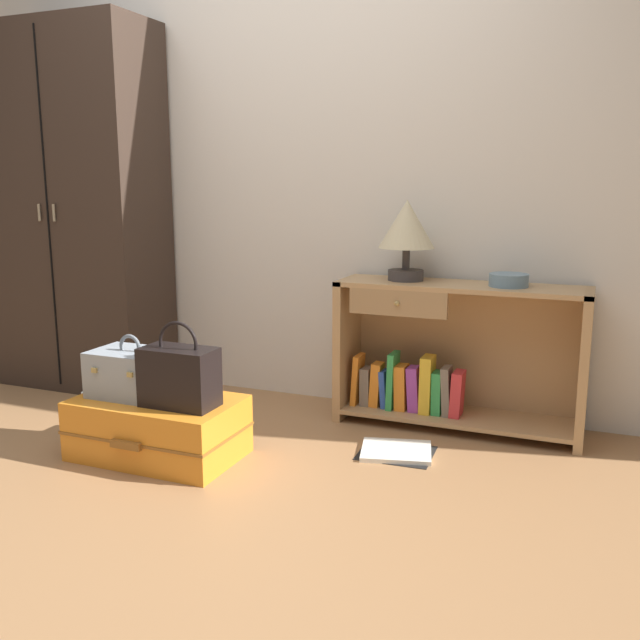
# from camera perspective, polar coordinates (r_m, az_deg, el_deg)

# --- Properties ---
(ground_plane) EXTENTS (9.00, 9.00, 0.00)m
(ground_plane) POSITION_cam_1_polar(r_m,az_deg,el_deg) (2.67, -14.28, -14.63)
(ground_plane) COLOR #9E7047
(back_wall) EXTENTS (6.40, 0.10, 2.60)m
(back_wall) POSITION_cam_1_polar(r_m,az_deg,el_deg) (3.72, -1.12, 13.52)
(back_wall) COLOR silver
(back_wall) RESTS_ON ground_plane
(wardrobe) EXTENTS (0.96, 0.47, 1.99)m
(wardrobe) POSITION_cam_1_polar(r_m,az_deg,el_deg) (4.16, -19.34, 8.47)
(wardrobe) COLOR #33261E
(wardrobe) RESTS_ON ground_plane
(bookshelf) EXTENTS (1.15, 0.34, 0.69)m
(bookshelf) POSITION_cam_1_polar(r_m,az_deg,el_deg) (3.35, 10.51, -3.08)
(bookshelf) COLOR tan
(bookshelf) RESTS_ON ground_plane
(table_lamp) EXTENTS (0.27, 0.27, 0.38)m
(table_lamp) POSITION_cam_1_polar(r_m,az_deg,el_deg) (3.32, 7.16, 7.49)
(table_lamp) COLOR #3D3838
(table_lamp) RESTS_ON bookshelf
(bowl) EXTENTS (0.18, 0.18, 0.06)m
(bowl) POSITION_cam_1_polar(r_m,az_deg,el_deg) (3.23, 15.28, 3.18)
(bowl) COLOR slate
(bowl) RESTS_ON bookshelf
(suitcase_large) EXTENTS (0.70, 0.44, 0.25)m
(suitcase_large) POSITION_cam_1_polar(r_m,az_deg,el_deg) (3.06, -13.18, -8.61)
(suitcase_large) COLOR orange
(suitcase_large) RESTS_ON ground_plane
(train_case) EXTENTS (0.33, 0.25, 0.27)m
(train_case) POSITION_cam_1_polar(r_m,az_deg,el_deg) (3.07, -15.27, -4.20)
(train_case) COLOR #8E99A3
(train_case) RESTS_ON suitcase_large
(handbag) EXTENTS (0.31, 0.17, 0.35)m
(handbag) POSITION_cam_1_polar(r_m,az_deg,el_deg) (2.88, -11.51, -4.53)
(handbag) COLOR black
(handbag) RESTS_ON suitcase_large
(bottle) EXTENTS (0.08, 0.08, 0.22)m
(bottle) POSITION_cam_1_polar(r_m,az_deg,el_deg) (3.37, -18.57, -7.53)
(bottle) COLOR white
(bottle) RESTS_ON ground_plane
(open_book_on_floor) EXTENTS (0.35, 0.31, 0.02)m
(open_book_on_floor) POSITION_cam_1_polar(r_m,az_deg,el_deg) (3.07, 6.30, -10.71)
(open_book_on_floor) COLOR white
(open_book_on_floor) RESTS_ON ground_plane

